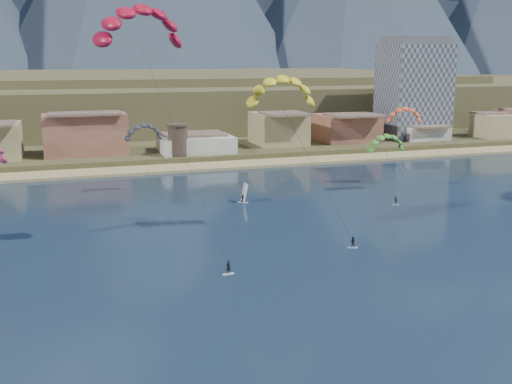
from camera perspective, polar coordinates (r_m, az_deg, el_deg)
ground at (r=58.27m, az=10.25°, el=-16.38°), size 2400.00×2400.00×0.00m
beach at (r=155.07m, az=-8.54°, el=2.19°), size 2200.00×12.00×0.90m
land at (r=605.65m, az=-15.96°, el=9.54°), size 2200.00×900.00×4.00m
foothills at (r=281.63m, az=-8.48°, el=8.67°), size 940.00×210.00×18.00m
apartment_tower at (r=204.85m, az=14.60°, el=9.40°), size 20.00×16.00×32.00m
watchtower at (r=162.76m, az=-7.35°, el=4.90°), size 5.82×5.82×8.60m
kitesurfer_red at (r=84.06m, az=-10.89°, el=15.63°), size 16.52×14.85×36.37m
kitesurfer_yellow at (r=94.91m, az=2.44°, el=9.85°), size 14.11×14.04×27.23m
kitesurfer_green at (r=129.66m, az=12.14°, el=4.75°), size 8.99×13.68×15.35m
distant_kite_dark at (r=126.69m, az=-10.52°, el=5.86°), size 8.40×5.88×16.48m
distant_kite_orange at (r=136.75m, az=13.79°, el=7.29°), size 8.53×6.84×18.82m
windsurfer at (r=118.58m, az=-1.19°, el=-0.44°), size 2.38×2.38×3.79m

